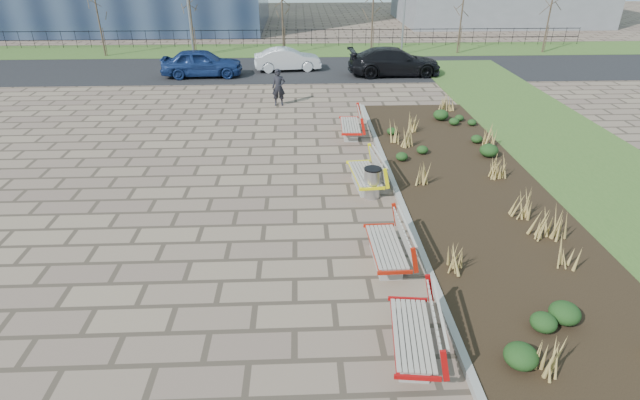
{
  "coord_description": "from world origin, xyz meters",
  "views": [
    {
      "loc": [
        1.02,
        -8.43,
        6.81
      ],
      "look_at": [
        1.5,
        3.0,
        0.9
      ],
      "focal_mm": 28.0,
      "sensor_mm": 36.0,
      "label": 1
    }
  ],
  "objects_px": {
    "bench_a": "(412,331)",
    "bench_d": "(350,123)",
    "litter_bin": "(372,183)",
    "bench_c": "(365,172)",
    "car_black": "(394,61)",
    "bench_b": "(386,244)",
    "car_silver": "(288,59)",
    "lamp_west": "(188,9)",
    "lamp_east": "(404,8)",
    "pedestrian": "(279,87)",
    "car_blue": "(202,63)"
  },
  "relations": [
    {
      "from": "car_blue",
      "to": "litter_bin",
      "type": "bearing_deg",
      "value": -156.17
    },
    {
      "from": "bench_d",
      "to": "lamp_east",
      "type": "height_order",
      "value": "lamp_east"
    },
    {
      "from": "car_black",
      "to": "lamp_west",
      "type": "xyz_separation_m",
      "value": [
        -12.48,
        5.71,
        2.26
      ]
    },
    {
      "from": "car_black",
      "to": "lamp_east",
      "type": "height_order",
      "value": "lamp_east"
    },
    {
      "from": "pedestrian",
      "to": "lamp_west",
      "type": "bearing_deg",
      "value": 116.7
    },
    {
      "from": "lamp_west",
      "to": "car_blue",
      "type": "bearing_deg",
      "value": -74.52
    },
    {
      "from": "bench_d",
      "to": "lamp_west",
      "type": "height_order",
      "value": "lamp_west"
    },
    {
      "from": "bench_a",
      "to": "bench_d",
      "type": "xyz_separation_m",
      "value": [
        0.0,
        11.8,
        0.0
      ]
    },
    {
      "from": "bench_c",
      "to": "litter_bin",
      "type": "relative_size",
      "value": 2.3
    },
    {
      "from": "bench_d",
      "to": "pedestrian",
      "type": "height_order",
      "value": "pedestrian"
    },
    {
      "from": "pedestrian",
      "to": "bench_b",
      "type": "bearing_deg",
      "value": -78.65
    },
    {
      "from": "bench_b",
      "to": "car_silver",
      "type": "relative_size",
      "value": 0.54
    },
    {
      "from": "bench_c",
      "to": "car_black",
      "type": "bearing_deg",
      "value": 71.42
    },
    {
      "from": "bench_d",
      "to": "litter_bin",
      "type": "relative_size",
      "value": 2.3
    },
    {
      "from": "car_silver",
      "to": "lamp_east",
      "type": "xyz_separation_m",
      "value": [
        7.64,
        4.27,
        2.37
      ]
    },
    {
      "from": "bench_a",
      "to": "car_silver",
      "type": "height_order",
      "value": "car_silver"
    },
    {
      "from": "bench_d",
      "to": "car_silver",
      "type": "height_order",
      "value": "car_silver"
    },
    {
      "from": "pedestrian",
      "to": "car_silver",
      "type": "distance_m",
      "value": 7.17
    },
    {
      "from": "car_black",
      "to": "lamp_west",
      "type": "relative_size",
      "value": 0.88
    },
    {
      "from": "bench_a",
      "to": "litter_bin",
      "type": "bearing_deg",
      "value": 95.39
    },
    {
      "from": "car_silver",
      "to": "lamp_west",
      "type": "xyz_separation_m",
      "value": [
        -6.36,
        4.27,
        2.37
      ]
    },
    {
      "from": "bench_b",
      "to": "litter_bin",
      "type": "xyz_separation_m",
      "value": [
        0.13,
        3.45,
        -0.04
      ]
    },
    {
      "from": "bench_b",
      "to": "car_silver",
      "type": "distance_m",
      "value": 20.46
    },
    {
      "from": "bench_c",
      "to": "bench_d",
      "type": "height_order",
      "value": "same"
    },
    {
      "from": "lamp_west",
      "to": "car_black",
      "type": "bearing_deg",
      "value": -24.57
    },
    {
      "from": "car_silver",
      "to": "lamp_east",
      "type": "relative_size",
      "value": 0.65
    },
    {
      "from": "bench_a",
      "to": "bench_c",
      "type": "xyz_separation_m",
      "value": [
        0.0,
        7.13,
        0.0
      ]
    },
    {
      "from": "bench_d",
      "to": "lamp_west",
      "type": "relative_size",
      "value": 0.35
    },
    {
      "from": "bench_a",
      "to": "car_blue",
      "type": "xyz_separation_m",
      "value": [
        -7.45,
        21.93,
        0.28
      ]
    },
    {
      "from": "car_black",
      "to": "lamp_east",
      "type": "distance_m",
      "value": 6.32
    },
    {
      "from": "bench_a",
      "to": "bench_d",
      "type": "height_order",
      "value": "same"
    },
    {
      "from": "bench_d",
      "to": "car_blue",
      "type": "distance_m",
      "value": 12.58
    },
    {
      "from": "pedestrian",
      "to": "lamp_west",
      "type": "height_order",
      "value": "lamp_west"
    },
    {
      "from": "bench_c",
      "to": "lamp_east",
      "type": "bearing_deg",
      "value": 70.98
    },
    {
      "from": "lamp_west",
      "to": "pedestrian",
      "type": "bearing_deg",
      "value": -62.05
    },
    {
      "from": "car_blue",
      "to": "lamp_east",
      "type": "height_order",
      "value": "lamp_east"
    },
    {
      "from": "bench_c",
      "to": "pedestrian",
      "type": "height_order",
      "value": "pedestrian"
    },
    {
      "from": "bench_b",
      "to": "pedestrian",
      "type": "height_order",
      "value": "pedestrian"
    },
    {
      "from": "litter_bin",
      "to": "car_blue",
      "type": "distance_m",
      "value": 17.27
    },
    {
      "from": "bench_c",
      "to": "car_black",
      "type": "xyz_separation_m",
      "value": [
        3.48,
        14.69,
        0.28
      ]
    },
    {
      "from": "bench_a",
      "to": "lamp_west",
      "type": "relative_size",
      "value": 0.35
    },
    {
      "from": "lamp_west",
      "to": "lamp_east",
      "type": "height_order",
      "value": "same"
    },
    {
      "from": "litter_bin",
      "to": "bench_d",
      "type": "bearing_deg",
      "value": 91.41
    },
    {
      "from": "pedestrian",
      "to": "car_silver",
      "type": "height_order",
      "value": "pedestrian"
    },
    {
      "from": "bench_d",
      "to": "litter_bin",
      "type": "distance_m",
      "value": 5.39
    },
    {
      "from": "car_blue",
      "to": "lamp_east",
      "type": "distance_m",
      "value": 13.83
    },
    {
      "from": "bench_a",
      "to": "car_silver",
      "type": "relative_size",
      "value": 0.54
    },
    {
      "from": "bench_d",
      "to": "car_silver",
      "type": "xyz_separation_m",
      "value": [
        -2.64,
        11.45,
        0.17
      ]
    },
    {
      "from": "bench_b",
      "to": "lamp_west",
      "type": "bearing_deg",
      "value": 108.55
    },
    {
      "from": "litter_bin",
      "to": "pedestrian",
      "type": "xyz_separation_m",
      "value": [
        -3.07,
        9.68,
        0.39
      ]
    }
  ]
}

